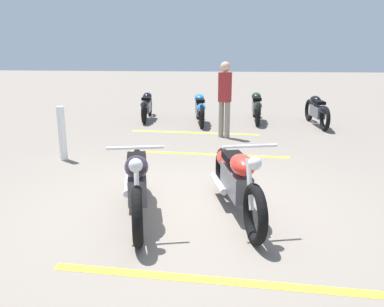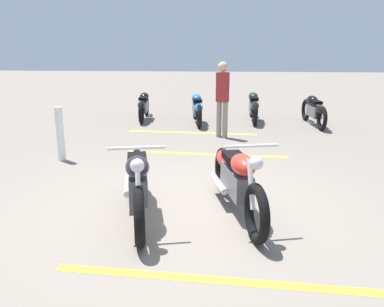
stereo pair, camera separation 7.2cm
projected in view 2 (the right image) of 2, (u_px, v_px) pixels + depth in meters
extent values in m
plane|color=slate|center=(190.00, 207.00, 5.30)|extent=(60.00, 60.00, 0.00)
torus|color=black|center=(256.00, 213.00, 4.28)|extent=(0.68, 0.27, 0.67)
torus|color=black|center=(223.00, 170.00, 5.77)|extent=(0.68, 0.27, 0.67)
cube|color=#59595E|center=(236.00, 181.00, 5.05)|extent=(0.87, 0.41, 0.32)
ellipsoid|color=red|center=(243.00, 165.00, 4.71)|extent=(0.57, 0.40, 0.24)
ellipsoid|color=red|center=(226.00, 159.00, 5.55)|extent=(0.60, 0.37, 0.22)
cube|color=black|center=(234.00, 157.00, 5.10)|extent=(0.48, 0.34, 0.09)
cylinder|color=silver|center=(251.00, 184.00, 4.43)|extent=(0.27, 0.12, 0.56)
cylinder|color=silver|center=(251.00, 146.00, 4.37)|extent=(0.18, 0.61, 0.04)
sphere|color=silver|center=(256.00, 163.00, 4.21)|extent=(0.15, 0.15, 0.15)
cylinder|color=silver|center=(218.00, 183.00, 5.45)|extent=(0.70, 0.25, 0.09)
torus|color=black|center=(139.00, 217.00, 4.19)|extent=(0.68, 0.26, 0.67)
torus|color=black|center=(138.00, 172.00, 5.68)|extent=(0.68, 0.26, 0.67)
cube|color=#59595E|center=(138.00, 183.00, 4.96)|extent=(0.87, 0.40, 0.32)
ellipsoid|color=black|center=(137.00, 167.00, 4.63)|extent=(0.57, 0.39, 0.24)
ellipsoid|color=black|center=(137.00, 160.00, 5.47)|extent=(0.60, 0.36, 0.22)
cube|color=black|center=(137.00, 159.00, 5.02)|extent=(0.48, 0.33, 0.09)
cylinder|color=silver|center=(138.00, 186.00, 4.35)|extent=(0.27, 0.11, 0.56)
cylinder|color=silver|center=(137.00, 148.00, 4.28)|extent=(0.17, 0.61, 0.04)
sphere|color=silver|center=(137.00, 166.00, 4.13)|extent=(0.15, 0.15, 0.15)
cylinder|color=silver|center=(128.00, 185.00, 5.37)|extent=(0.70, 0.24, 0.09)
torus|color=black|center=(306.00, 110.00, 11.47)|extent=(0.63, 0.16, 0.63)
torus|color=black|center=(322.00, 119.00, 10.06)|extent=(0.63, 0.16, 0.63)
cube|color=#59595E|center=(314.00, 111.00, 10.70)|extent=(0.80, 0.27, 0.30)
ellipsoid|color=black|center=(312.00, 100.00, 10.87)|extent=(0.51, 0.30, 0.22)
ellipsoid|color=black|center=(321.00, 109.00, 10.15)|extent=(0.54, 0.27, 0.21)
cube|color=black|center=(316.00, 102.00, 10.51)|extent=(0.43, 0.26, 0.08)
torus|color=black|center=(252.00, 106.00, 12.08)|extent=(0.64, 0.11, 0.64)
torus|color=black|center=(255.00, 114.00, 10.65)|extent=(0.64, 0.11, 0.64)
cube|color=#59595E|center=(253.00, 107.00, 11.30)|extent=(0.80, 0.21, 0.31)
ellipsoid|color=black|center=(253.00, 96.00, 11.47)|extent=(0.50, 0.27, 0.23)
ellipsoid|color=black|center=(255.00, 106.00, 10.74)|extent=(0.54, 0.23, 0.21)
cube|color=black|center=(254.00, 99.00, 11.11)|extent=(0.42, 0.23, 0.09)
torus|color=black|center=(195.00, 108.00, 11.77)|extent=(0.64, 0.20, 0.63)
torus|color=black|center=(199.00, 116.00, 10.35)|extent=(0.64, 0.20, 0.63)
cube|color=#59595E|center=(197.00, 109.00, 10.99)|extent=(0.81, 0.32, 0.30)
ellipsoid|color=blue|center=(196.00, 98.00, 11.16)|extent=(0.52, 0.33, 0.23)
ellipsoid|color=blue|center=(199.00, 108.00, 10.44)|extent=(0.56, 0.30, 0.21)
cube|color=black|center=(197.00, 100.00, 10.81)|extent=(0.44, 0.28, 0.08)
torus|color=black|center=(146.00, 106.00, 12.31)|extent=(0.62, 0.16, 0.61)
torus|color=black|center=(141.00, 113.00, 10.94)|extent=(0.62, 0.16, 0.61)
cube|color=#59595E|center=(144.00, 107.00, 11.56)|extent=(0.78, 0.27, 0.29)
ellipsoid|color=black|center=(144.00, 96.00, 11.73)|extent=(0.50, 0.30, 0.22)
ellipsoid|color=black|center=(142.00, 105.00, 11.03)|extent=(0.53, 0.26, 0.20)
cube|color=black|center=(143.00, 98.00, 11.38)|extent=(0.42, 0.25, 0.08)
cylinder|color=gray|center=(219.00, 119.00, 9.34)|extent=(0.12, 0.12, 0.85)
cylinder|color=gray|center=(225.00, 120.00, 9.24)|extent=(0.12, 0.12, 0.85)
cube|color=maroon|center=(223.00, 87.00, 9.09)|extent=(0.30, 0.31, 0.67)
sphere|color=tan|center=(223.00, 67.00, 8.97)|extent=(0.23, 0.23, 0.23)
cylinder|color=white|center=(60.00, 134.00, 7.37)|extent=(0.14, 0.14, 1.02)
cube|color=yellow|center=(222.00, 280.00, 3.63)|extent=(0.31, 3.20, 0.01)
cube|color=yellow|center=(206.00, 154.00, 7.90)|extent=(0.31, 3.20, 0.01)
cube|color=yellow|center=(192.00, 133.00, 9.88)|extent=(0.31, 3.20, 0.01)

